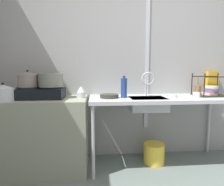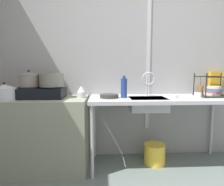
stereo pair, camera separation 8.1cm
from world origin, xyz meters
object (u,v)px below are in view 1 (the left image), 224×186
at_px(percolator, 81,92).
at_px(frying_pan, 109,96).
at_px(pot_on_right_burner, 51,80).
at_px(sink_basin, 148,104).
at_px(pot_on_left_burner, 28,79).
at_px(bottle_by_sink, 124,88).
at_px(bucket_on_floor, 154,153).
at_px(stove, 40,93).
at_px(pot_beside_stove, 3,93).
at_px(utensil_jar, 198,90).
at_px(cereal_box, 212,83).
at_px(small_bowl_on_drainboard, 172,96).
at_px(cup_by_rack, 196,95).
at_px(faucet, 148,80).
at_px(dish_rack, 211,91).

relative_size(percolator, frying_pan, 0.63).
relative_size(pot_on_right_burner, sink_basin, 0.64).
bearing_deg(pot_on_right_burner, pot_on_left_burner, -180.00).
relative_size(bottle_by_sink, bucket_on_floor, 0.99).
bearing_deg(percolator, stove, -178.27).
relative_size(pot_beside_stove, utensil_jar, 0.92).
bearing_deg(cereal_box, bottle_by_sink, -170.45).
height_order(pot_on_left_burner, utensil_jar, pot_on_left_burner).
relative_size(pot_beside_stove, percolator, 1.66).
xyz_separation_m(pot_beside_stove, small_bowl_on_drainboard, (1.85, 0.11, -0.07)).
bearing_deg(small_bowl_on_drainboard, percolator, 177.13).
bearing_deg(cup_by_rack, small_bowl_on_drainboard, 166.11).
bearing_deg(pot_on_right_burner, small_bowl_on_drainboard, -1.62).
bearing_deg(utensil_jar, small_bowl_on_drainboard, -149.31).
bearing_deg(sink_basin, percolator, 175.39).
bearing_deg(small_bowl_on_drainboard, cup_by_rack, -13.89).
bearing_deg(bottle_by_sink, cup_by_rack, -5.92).
height_order(pot_on_left_burner, bucket_on_floor, pot_on_left_burner).
xyz_separation_m(faucet, frying_pan, (-0.48, -0.10, -0.18)).
bearing_deg(pot_on_right_burner, sink_basin, -2.52).
bearing_deg(pot_beside_stove, faucet, 8.23).
bearing_deg(cereal_box, stove, -176.14).
relative_size(frying_pan, dish_rack, 0.57).
bearing_deg(sink_basin, pot_on_left_burner, 177.95).
bearing_deg(utensil_jar, stove, -173.01).
bearing_deg(sink_basin, pot_beside_stove, -176.14).
xyz_separation_m(sink_basin, small_bowl_on_drainboard, (0.29, 0.01, 0.09)).
bearing_deg(frying_pan, utensil_jar, 12.35).
distance_m(dish_rack, small_bowl_on_drainboard, 0.55).
relative_size(stove, faucet, 1.77).
xyz_separation_m(utensil_jar, bucket_on_floor, (-0.66, -0.22, -0.77)).
bearing_deg(cereal_box, dish_rack, -127.49).
bearing_deg(utensil_jar, pot_beside_stove, -170.27).
xyz_separation_m(stove, bottle_by_sink, (0.95, -0.02, 0.05)).
height_order(small_bowl_on_drainboard, bucket_on_floor, small_bowl_on_drainboard).
bearing_deg(percolator, pot_on_right_burner, -177.62).
distance_m(stove, dish_rack, 2.07).
xyz_separation_m(percolator, sink_basin, (0.77, -0.06, -0.14)).
bearing_deg(pot_on_right_burner, cereal_box, 6.95).
bearing_deg(utensil_jar, dish_rack, -72.33).
xyz_separation_m(percolator, frying_pan, (0.32, -0.04, -0.04)).
relative_size(pot_on_left_burner, small_bowl_on_drainboard, 1.78).
xyz_separation_m(pot_on_left_burner, bucket_on_floor, (1.47, 0.02, -0.93)).
distance_m(dish_rack, utensil_jar, 0.21).
distance_m(pot_on_left_burner, small_bowl_on_drainboard, 1.66).
relative_size(stove, pot_on_right_burner, 1.95).
height_order(sink_basin, bottle_by_sink, bottle_by_sink).
bearing_deg(sink_basin, bucket_on_floor, 31.62).
xyz_separation_m(pot_beside_stove, frying_pan, (1.11, 0.13, -0.06)).
relative_size(pot_on_left_burner, cup_by_rack, 2.82).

